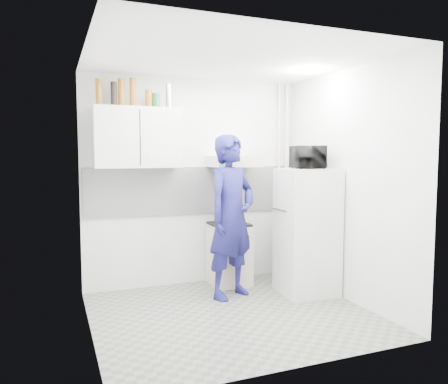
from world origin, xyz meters
name	(u,v)px	position (x,y,z in m)	size (l,w,h in m)	color
floor	(232,314)	(0.00, 0.00, 0.00)	(2.80, 2.80, 0.00)	slate
ceiling	(232,59)	(0.00, 0.00, 2.60)	(2.80, 2.80, 0.00)	white
wall_back	(194,182)	(0.00, 1.25, 1.30)	(2.80, 2.80, 0.00)	white
wall_left	(88,194)	(-1.40, 0.00, 1.30)	(2.60, 2.60, 0.00)	white
wall_right	(346,186)	(1.40, 0.00, 1.30)	(2.60, 2.60, 0.00)	white
person	(231,216)	(0.22, 0.54, 0.94)	(0.69, 0.45, 1.88)	navy
stove	(229,255)	(0.38, 1.00, 0.38)	(0.48, 0.48, 0.76)	beige
fridge	(307,231)	(1.10, 0.33, 0.74)	(0.62, 0.62, 1.49)	white
stove_top	(229,224)	(0.38, 1.00, 0.77)	(0.46, 0.46, 0.03)	black
saucepan	(226,219)	(0.37, 1.06, 0.84)	(0.17, 0.17, 0.09)	silver
microwave	(308,157)	(1.10, 0.33, 1.62)	(0.33, 0.48, 0.27)	black
bottle_a	(99,92)	(-1.17, 1.07, 2.35)	(0.07, 0.07, 0.30)	brown
bottle_b	(114,94)	(-1.01, 1.07, 2.34)	(0.07, 0.07, 0.28)	black
bottle_c	(121,93)	(-0.92, 1.07, 2.36)	(0.08, 0.08, 0.32)	brown
bottle_d	(133,93)	(-0.79, 1.07, 2.37)	(0.08, 0.08, 0.33)	brown
canister_a	(149,99)	(-0.61, 1.07, 2.30)	(0.08, 0.08, 0.21)	brown
canister_b	(156,101)	(-0.53, 1.07, 2.29)	(0.09, 0.09, 0.17)	#144C1E
bottle_e	(169,96)	(-0.37, 1.07, 2.35)	(0.07, 0.07, 0.29)	silver
upper_cabinet	(137,138)	(-0.75, 1.07, 1.85)	(1.00, 0.35, 0.70)	white
range_hood	(234,161)	(0.45, 1.00, 1.57)	(0.60, 0.50, 0.14)	beige
backsplash	(195,190)	(0.00, 1.24, 1.20)	(2.74, 0.03, 0.60)	white
pipe_a	(286,180)	(1.30, 1.17, 1.30)	(0.05, 0.05, 2.60)	beige
pipe_b	(279,181)	(1.18, 1.17, 1.30)	(0.04, 0.04, 2.60)	beige
ceiling_spot_fixture	(308,72)	(1.00, 0.20, 2.57)	(0.10, 0.10, 0.02)	white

